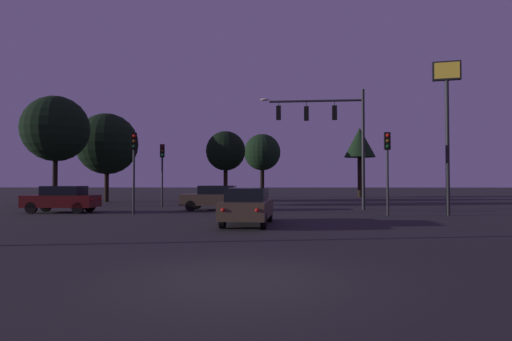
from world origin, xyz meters
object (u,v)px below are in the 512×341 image
(traffic_light_corner_right, at_px, (134,157))
(traffic_light_median, at_px, (387,157))
(tree_left_far, at_px, (56,129))
(tree_center_horizon, at_px, (360,143))
(tree_behind_sign, at_px, (226,151))
(traffic_light_corner_left, at_px, (162,163))
(store_sign_illuminated, at_px, (447,104))
(tree_right_cluster, at_px, (107,144))
(car_crossing_right, at_px, (62,199))
(car_nearside_lane, at_px, (248,205))
(tree_lot_edge, at_px, (262,153))
(car_crossing_left, at_px, (216,197))
(traffic_signal_mast_arm, at_px, (331,126))

(traffic_light_corner_right, distance_m, traffic_light_median, 13.38)
(traffic_light_corner_right, height_order, traffic_light_median, traffic_light_corner_right)
(tree_left_far, distance_m, tree_center_horizon, 30.41)
(traffic_light_median, height_order, tree_left_far, tree_left_far)
(traffic_light_corner_right, xyz_separation_m, tree_behind_sign, (3.62, 14.96, 1.35))
(tree_center_horizon, bearing_deg, traffic_light_corner_left, -135.12)
(traffic_light_corner_right, height_order, tree_center_horizon, tree_center_horizon)
(store_sign_illuminated, bearing_deg, tree_right_cluster, 148.72)
(traffic_light_corner_left, distance_m, tree_left_far, 8.11)
(traffic_light_corner_right, xyz_separation_m, tree_center_horizon, (17.57, 23.80, 2.81))
(store_sign_illuminated, xyz_separation_m, tree_right_cluster, (-23.21, 14.10, -0.83))
(traffic_light_corner_right, bearing_deg, car_crossing_right, 164.71)
(car_nearside_lane, relative_size, tree_lot_edge, 0.69)
(tree_center_horizon, height_order, tree_right_cluster, tree_right_cluster)
(tree_lot_edge, bearing_deg, car_crossing_left, -98.39)
(traffic_light_corner_left, distance_m, car_crossing_left, 5.50)
(traffic_signal_mast_arm, height_order, store_sign_illuminated, store_sign_illuminated)
(tree_behind_sign, height_order, tree_left_far, tree_left_far)
(traffic_light_corner_right, relative_size, traffic_light_median, 1.02)
(car_nearside_lane, height_order, tree_center_horizon, tree_center_horizon)
(car_nearside_lane, distance_m, tree_lot_edge, 28.01)
(traffic_light_corner_left, relative_size, store_sign_illuminated, 0.54)
(car_crossing_right, bearing_deg, traffic_light_corner_right, -15.29)
(traffic_signal_mast_arm, bearing_deg, car_crossing_right, -169.87)
(tree_left_far, bearing_deg, car_crossing_right, -60.23)
(traffic_light_median, distance_m, tree_right_cluster, 24.77)
(traffic_light_corner_right, height_order, tree_right_cluster, tree_right_cluster)
(traffic_light_corner_left, distance_m, tree_center_horizon, 24.94)
(car_nearside_lane, relative_size, car_crossing_left, 1.14)
(store_sign_illuminated, bearing_deg, tree_lot_edge, 113.05)
(car_crossing_right, xyz_separation_m, store_sign_illuminated, (21.08, -1.61, 5.05))
(car_nearside_lane, bearing_deg, traffic_light_corner_right, 140.71)
(traffic_signal_mast_arm, bearing_deg, traffic_light_corner_left, 168.48)
(tree_behind_sign, xyz_separation_m, tree_right_cluster, (-10.20, -1.24, 0.55))
(traffic_signal_mast_arm, distance_m, tree_lot_edge, 19.01)
(car_crossing_left, relative_size, tree_left_far, 0.53)
(traffic_signal_mast_arm, relative_size, traffic_light_median, 1.75)
(store_sign_illuminated, relative_size, tree_left_far, 1.04)
(car_nearside_lane, bearing_deg, store_sign_illuminated, 25.05)
(car_nearside_lane, bearing_deg, tree_right_cluster, 124.37)
(traffic_light_corner_left, relative_size, tree_left_far, 0.55)
(car_crossing_right, relative_size, tree_right_cluster, 0.53)
(car_nearside_lane, distance_m, tree_left_far, 19.12)
(traffic_signal_mast_arm, bearing_deg, car_crossing_left, -174.60)
(traffic_light_median, relative_size, tree_lot_edge, 0.63)
(traffic_light_corner_left, height_order, tree_lot_edge, tree_lot_edge)
(traffic_signal_mast_arm, height_order, traffic_light_corner_right, traffic_signal_mast_arm)
(tree_behind_sign, bearing_deg, traffic_light_corner_right, -103.59)
(tree_behind_sign, height_order, tree_lot_edge, tree_lot_edge)
(tree_right_cluster, bearing_deg, car_crossing_right, -80.33)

